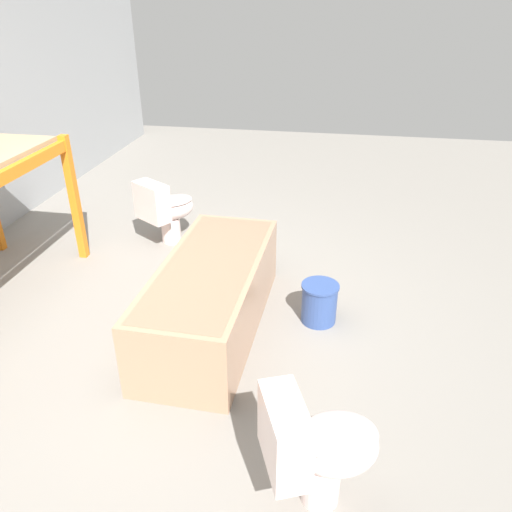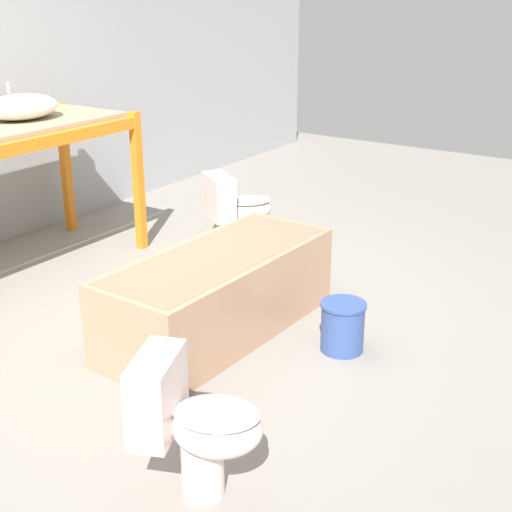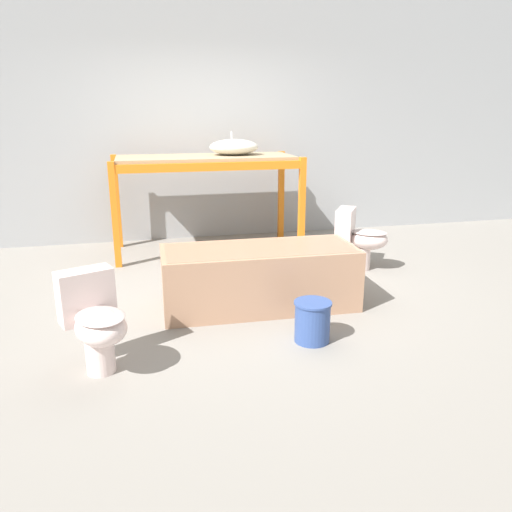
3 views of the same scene
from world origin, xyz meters
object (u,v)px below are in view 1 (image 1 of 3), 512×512
object	(u,v)px
bathtub_main	(211,292)
toilet_far	(317,447)
toilet_near	(166,208)
bucket_white	(319,302)

from	to	relation	value
bathtub_main	toilet_far	size ratio (longest dim) A/B	2.57
toilet_near	toilet_far	size ratio (longest dim) A/B	1.00
toilet_far	bucket_white	xyz separation A→B (m)	(1.52, 0.07, -0.20)
toilet_near	toilet_far	distance (m)	3.07
bathtub_main	bucket_white	xyz separation A→B (m)	(0.22, -0.77, -0.14)
toilet_near	bucket_white	world-z (taller)	toilet_near
toilet_near	toilet_far	world-z (taller)	same
toilet_near	toilet_far	xyz separation A→B (m)	(-2.61, -1.62, 0.00)
toilet_far	toilet_near	bearing A→B (deg)	9.58
toilet_near	bucket_white	xyz separation A→B (m)	(-1.09, -1.55, -0.20)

